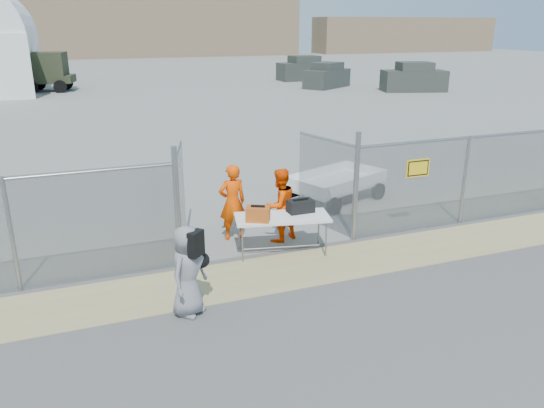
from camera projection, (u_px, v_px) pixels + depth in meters
name	position (u px, v px, depth m)	size (l,w,h in m)	color
ground	(311.00, 293.00, 9.76)	(160.00, 160.00, 0.00)	#444242
tarmac_inside	(112.00, 81.00, 46.94)	(160.00, 80.00, 0.01)	gray
dirt_strip	(290.00, 270.00, 10.64)	(44.00, 1.60, 0.01)	tan
distant_hills	(123.00, 26.00, 79.06)	(140.00, 6.00, 9.00)	#7F684F
chain_link_fence	(272.00, 204.00, 11.17)	(40.00, 0.20, 2.20)	gray
folding_table	(282.00, 235.00, 11.34)	(1.99, 0.83, 0.85)	white
orange_bag	(258.00, 214.00, 10.89)	(0.48, 0.32, 0.30)	#C2561B
black_duffel	(300.00, 206.00, 11.41)	(0.56, 0.33, 0.27)	black
security_worker_left	(232.00, 202.00, 11.97)	(0.64, 0.42, 1.76)	#FF4901
security_worker_right	(280.00, 205.00, 11.89)	(0.82, 0.64, 1.69)	#FF4901
visitor	(188.00, 271.00, 8.83)	(0.78, 0.51, 1.59)	gray
utility_trailer	(336.00, 186.00, 14.79)	(3.48, 1.79, 0.84)	white
military_truck	(31.00, 72.00, 38.81)	(5.90, 2.18, 2.81)	#2A301D
parked_vehicle_near	(327.00, 75.00, 41.40)	(4.19, 1.89, 1.89)	#333833
parked_vehicle_mid	(304.00, 68.00, 46.97)	(4.59, 2.07, 2.07)	#333833
parked_vehicle_far	(414.00, 77.00, 39.07)	(4.57, 2.07, 2.07)	#333833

